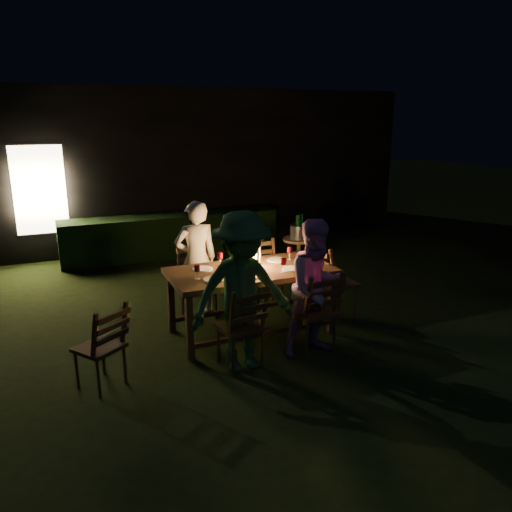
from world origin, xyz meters
name	(u,v)px	position (x,y,z in m)	size (l,w,h in m)	color
garden_envelope	(165,163)	(-0.01, 6.15, 1.58)	(40.00, 40.00, 3.20)	black
dining_table	(251,275)	(-0.50, -0.28, 0.75)	(2.01, 1.01, 0.83)	#452A17
chair_near_left	(241,340)	(-0.95, -1.05, 0.30)	(0.50, 0.53, 0.98)	#452A17
chair_near_right	(313,326)	(-0.05, -1.05, 0.31)	(0.50, 0.53, 1.03)	#452A17
chair_far_left	(198,295)	(-0.96, 0.49, 0.30)	(0.45, 0.49, 0.99)	#452A17
chair_far_right	(266,286)	(0.04, 0.49, 0.29)	(0.45, 0.48, 0.97)	#452A17
chair_end	(335,294)	(0.72, -0.28, 0.32)	(0.52, 0.48, 1.07)	#452A17
chair_spare	(102,361)	(-2.39, -0.91, 0.28)	(0.59, 0.60, 0.92)	#452A17
person_house_side	(196,259)	(-0.96, 0.54, 0.79)	(0.58, 0.38, 1.59)	white
person_opp_right	(317,288)	(-0.05, -1.10, 0.78)	(0.76, 0.59, 1.57)	#D08FCC
person_opp_left	(242,293)	(-0.95, -1.10, 0.86)	(1.11, 0.64, 1.72)	#387038
lantern	(253,255)	(-0.45, -0.23, 0.99)	(0.16, 0.16, 0.35)	white
plate_far_left	(203,269)	(-1.05, -0.07, 0.84)	(0.25, 0.25, 0.01)	white
plate_near_left	(214,279)	(-1.05, -0.51, 0.84)	(0.25, 0.25, 0.01)	white
plate_far_right	(276,260)	(-0.05, -0.06, 0.84)	(0.25, 0.25, 0.01)	white
plate_near_right	(292,269)	(-0.05, -0.50, 0.84)	(0.25, 0.25, 0.01)	white
wineglass_a	(220,259)	(-0.80, 0.00, 0.92)	(0.06, 0.06, 0.18)	#59070F
wineglass_b	(197,272)	(-1.22, -0.41, 0.92)	(0.06, 0.06, 0.18)	#59070F
wineglass_c	(283,265)	(-0.20, -0.56, 0.92)	(0.06, 0.06, 0.18)	#59070F
wineglass_d	(289,253)	(0.12, -0.10, 0.92)	(0.06, 0.06, 0.18)	#59070F
wineglass_e	(253,270)	(-0.60, -0.58, 0.92)	(0.06, 0.06, 0.18)	silver
bottle_table	(232,260)	(-0.75, -0.28, 0.97)	(0.07, 0.07, 0.28)	#0F471E
napkin_left	(250,277)	(-0.65, -0.60, 0.84)	(0.18, 0.14, 0.01)	red
napkin_right	(302,270)	(0.05, -0.58, 0.84)	(0.18, 0.14, 0.01)	red
phone	(211,282)	(-1.12, -0.59, 0.84)	(0.14, 0.07, 0.01)	black
side_table	(299,243)	(1.03, 1.34, 0.63)	(0.53, 0.53, 0.72)	#906A48
ice_bucket	(299,232)	(1.03, 1.34, 0.83)	(0.30, 0.30, 0.22)	#A5A8AD
bottle_bucket_a	(298,229)	(0.98, 1.30, 0.88)	(0.07, 0.07, 0.32)	#0F471E
bottle_bucket_b	(301,228)	(1.08, 1.38, 0.88)	(0.07, 0.07, 0.32)	#0F471E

